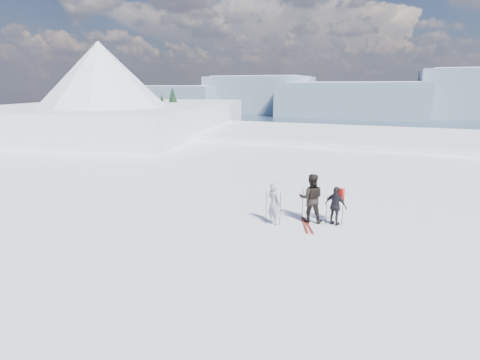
% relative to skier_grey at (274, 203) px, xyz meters
% --- Properties ---
extents(lake_basin, '(820.00, 820.00, 71.62)m').
position_rel_skier_grey_xyz_m(lake_basin, '(0.95, 26.44, -7.32)').
color(lake_basin, white).
rests_on(lake_basin, ground).
extents(far_mountain_range, '(770.00, 110.00, 53.00)m').
position_rel_skier_grey_xyz_m(far_mountain_range, '(30.55, 451.23, -8.02)').
color(far_mountain_range, slate).
rests_on(far_mountain_range, ground).
extents(near_ridge, '(31.37, 35.68, 25.62)m').
position_rel_skier_grey_xyz_m(near_ridge, '(-25.61, 25.79, -4.30)').
color(near_ridge, white).
rests_on(near_ridge, ground).
extents(skier_grey, '(0.72, 0.65, 1.65)m').
position_rel_skier_grey_xyz_m(skier_grey, '(0.00, 0.00, 0.00)').
color(skier_grey, '#9397A1').
rests_on(skier_grey, ground).
extents(skier_dark, '(1.07, 0.91, 1.93)m').
position_rel_skier_grey_xyz_m(skier_dark, '(1.26, 0.73, 0.14)').
color(skier_dark, black).
rests_on(skier_dark, ground).
extents(skier_pack, '(0.96, 0.66, 1.51)m').
position_rel_skier_grey_xyz_m(skier_pack, '(2.20, 0.76, -0.07)').
color(skier_pack, black).
rests_on(skier_pack, ground).
extents(backpack, '(0.37, 0.28, 0.46)m').
position_rel_skier_grey_xyz_m(backpack, '(2.29, 1.00, 0.92)').
color(backpack, red).
rests_on(backpack, skier_pack).
extents(ski_poles, '(2.78, 0.78, 1.36)m').
position_rel_skier_grey_xyz_m(ski_poles, '(1.12, 0.41, -0.19)').
color(ski_poles, black).
rests_on(ski_poles, ground).
extents(skis_loose, '(0.83, 1.64, 0.03)m').
position_rel_skier_grey_xyz_m(skis_loose, '(1.22, 0.29, -0.81)').
color(skis_loose, black).
rests_on(skis_loose, ground).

